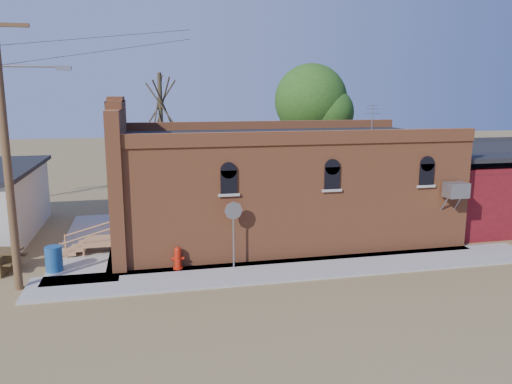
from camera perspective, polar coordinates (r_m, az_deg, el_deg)
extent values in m
plane|color=brown|center=(17.42, 1.35, -10.26)|extent=(120.00, 120.00, 0.00)
cube|color=#9E9991|center=(18.61, 5.22, -8.75)|extent=(19.00, 2.20, 0.08)
cube|color=#9E9991|center=(22.76, -18.12, -5.52)|extent=(2.60, 10.00, 0.08)
cube|color=#AD5C35|center=(22.42, 2.97, 0.60)|extent=(14.00, 7.00, 4.50)
cube|color=black|center=(22.11, 3.03, 6.47)|extent=(13.80, 6.80, 0.12)
cube|color=#AD5C35|center=(21.54, -15.27, 1.53)|extent=(0.50, 7.40, 5.80)
cube|color=navy|center=(20.22, -16.42, 4.01)|extent=(0.08, 1.10, 1.56)
cube|color=gray|center=(21.38, 21.90, 0.23)|extent=(0.85, 0.65, 0.60)
cube|color=maroon|center=(26.67, 23.04, 0.00)|extent=(5.00, 6.00, 3.20)
cylinder|color=#533521|center=(17.56, -26.65, 3.89)|extent=(0.26, 0.26, 9.00)
cylinder|color=gray|center=(17.28, -24.49, 12.96)|extent=(1.80, 0.08, 0.08)
cube|color=gray|center=(17.11, -21.12, 13.07)|extent=(0.45, 0.22, 0.14)
cylinder|color=#483E29|center=(28.86, -10.73, 5.81)|extent=(0.24, 0.24, 7.50)
cylinder|color=#483E29|center=(31.03, 6.18, 5.20)|extent=(0.28, 0.28, 6.30)
sphere|color=#244914|center=(30.87, 6.29, 10.37)|extent=(4.40, 4.40, 4.40)
cylinder|color=#B41B0A|center=(18.64, -8.89, -8.55)|extent=(0.38, 0.38, 0.07)
cylinder|color=#B41B0A|center=(18.53, -8.93, -7.54)|extent=(0.26, 0.26, 0.63)
sphere|color=#B41B0A|center=(18.43, -8.96, -6.58)|extent=(0.25, 0.25, 0.25)
cylinder|color=#B41B0A|center=(18.38, -8.89, -7.68)|extent=(0.12, 0.14, 0.11)
cylinder|color=#B41B0A|center=(18.52, -9.43, -7.55)|extent=(0.14, 0.12, 0.11)
cylinder|color=#B41B0A|center=(18.54, -8.43, -7.50)|extent=(0.14, 0.12, 0.11)
cylinder|color=gray|center=(18.25, -2.58, -5.25)|extent=(0.08, 0.08, 2.26)
cylinder|color=gray|center=(17.96, -2.60, -2.13)|extent=(0.68, 0.09, 0.68)
cylinder|color=#A11009|center=(18.00, -2.62, -2.10)|extent=(0.68, 0.09, 0.68)
cylinder|color=navy|center=(19.47, -22.11, -7.09)|extent=(0.66, 0.66, 0.92)
cube|color=#49371D|center=(20.34, -26.22, -7.14)|extent=(0.38, 1.48, 0.75)
cube|color=#49371D|center=(21.11, -27.13, -6.36)|extent=(1.95, 0.67, 0.05)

